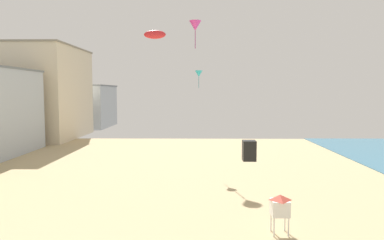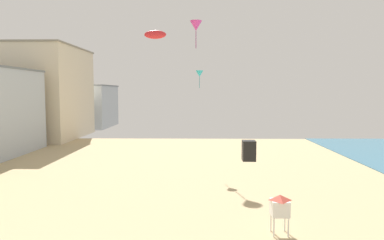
% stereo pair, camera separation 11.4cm
% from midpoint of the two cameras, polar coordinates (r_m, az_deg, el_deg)
% --- Properties ---
extents(boardwalk_hotel_far, '(16.17, 19.57, 17.70)m').
position_cam_midpoint_polar(boardwalk_hotel_far, '(74.42, -23.82, 4.13)').
color(boardwalk_hotel_far, beige).
rests_on(boardwalk_hotel_far, ground).
extents(boardwalk_hotel_distant, '(17.79, 16.72, 10.73)m').
position_cam_midpoint_polar(boardwalk_hotel_distant, '(94.04, -18.33, 2.20)').
color(boardwalk_hotel_distant, '#ADB7C1').
rests_on(boardwalk_hotel_distant, ground).
extents(lifeguard_stand, '(1.10, 1.10, 2.55)m').
position_cam_midpoint_polar(lifeguard_stand, '(23.34, 14.38, -13.50)').
color(lifeguard_stand, white).
rests_on(lifeguard_stand, ground).
extents(kite_red_parafoil, '(1.95, 0.54, 0.76)m').
position_cam_midpoint_polar(kite_red_parafoil, '(31.83, -5.96, 13.80)').
color(kite_red_parafoil, red).
extents(kite_black_box, '(0.77, 0.77, 1.20)m').
position_cam_midpoint_polar(kite_black_box, '(20.90, 9.48, -4.99)').
color(kite_black_box, black).
extents(kite_cyan_delta, '(0.95, 0.95, 2.15)m').
position_cam_midpoint_polar(kite_cyan_delta, '(43.41, 1.31, 7.62)').
color(kite_cyan_delta, '#2DB7CC').
extents(kite_magenta_delta, '(1.56, 1.56, 3.55)m').
position_cam_midpoint_polar(kite_magenta_delta, '(46.65, 0.73, 15.22)').
color(kite_magenta_delta, '#DB3D9E').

